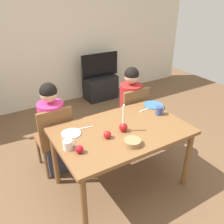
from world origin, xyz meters
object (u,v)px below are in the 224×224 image
tv (100,65)px  bowl_walnuts (132,142)px  chair_left (55,136)px  plate_right (153,105)px  dining_table (122,136)px  person_left_child (54,131)px  mug_right (160,110)px  person_right_child (130,109)px  plate_left (71,134)px  apple_near_candle (107,135)px  candle_centerpiece (124,126)px  tv_stand (100,87)px  chair_right (131,113)px  mug_left (68,145)px  apple_by_left_plate (79,149)px

tv → bowl_walnuts: tv is taller
chair_left → plate_right: (1.21, -0.33, 0.24)m
dining_table → person_left_child: person_left_child is taller
dining_table → mug_right: size_ratio=10.90×
person_right_child → plate_left: bearing=-157.0°
plate_left → plate_right: 1.15m
bowl_walnuts → apple_near_candle: bearing=124.3°
mug_right → bowl_walnuts: bearing=-151.6°
candle_centerpiece → apple_near_candle: (-0.21, -0.03, -0.02)m
plate_left → mug_right: size_ratio=1.56×
chair_left → bowl_walnuts: 1.04m
dining_table → tv_stand: size_ratio=2.19×
dining_table → chair_right: size_ratio=1.56×
apple_near_candle → person_left_child: bearing=116.1°
tv → mug_left: bearing=-124.2°
mug_left → bowl_walnuts: size_ratio=0.80×
bowl_walnuts → plate_right: bearing=37.9°
chair_left → chair_right: size_ratio=1.00×
tv → apple_near_candle: size_ratio=10.19×
plate_right → apple_by_left_plate: 1.27m
mug_left → apple_near_candle: bearing=-4.1°
chair_right → person_right_child: 0.07m
person_left_child → tv_stand: size_ratio=1.83×
candle_centerpiece → plate_left: (-0.49, 0.22, -0.06)m
person_right_child → tv: bearing=76.1°
tv_stand → apple_near_candle: (-1.18, -2.36, 0.55)m
dining_table → person_right_child: 0.86m
tv_stand → candle_centerpiece: candle_centerpiece is taller
mug_right → apple_near_candle: size_ratio=1.66×
apple_near_candle → apple_by_left_plate: (-0.33, -0.08, -0.00)m
plate_left → mug_right: bearing=-7.2°
plate_left → apple_near_candle: (0.28, -0.25, 0.03)m
person_left_child → mug_left: (-0.06, -0.67, 0.23)m
apple_by_left_plate → mug_left: bearing=122.1°
tv → plate_left: 2.57m
tv_stand → bowl_walnuts: bowl_walnuts is taller
plate_right → mug_left: size_ratio=1.85×
chair_right → tv_stand: size_ratio=1.41×
chair_right → plate_left: 1.16m
tv_stand → plate_left: bearing=-124.8°
dining_table → tv_stand: bearing=67.1°
person_left_child → bowl_walnuts: size_ratio=7.05×
chair_left → plate_left: 0.48m
chair_right → plate_left: chair_right is taller
person_left_child → tv_stand: 2.28m
mug_right → person_left_child: bearing=152.5°
chair_left → person_left_child: (0.00, 0.03, 0.06)m
apple_by_left_plate → chair_right: bearing=33.9°
apple_by_left_plate → bowl_walnuts: bearing=-16.4°
mug_right → dining_table: bearing=-173.9°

